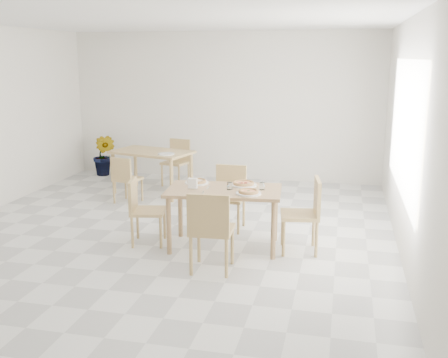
% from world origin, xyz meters
% --- Properties ---
extents(room, '(7.28, 7.00, 7.00)m').
position_xyz_m(room, '(2.98, 0.30, 1.50)').
color(room, silver).
rests_on(room, ground).
extents(main_table, '(1.45, 0.91, 0.75)m').
position_xyz_m(main_table, '(0.88, -0.27, 0.66)').
color(main_table, '#A37454').
rests_on(main_table, ground).
extents(chair_south, '(0.48, 0.48, 0.92)m').
position_xyz_m(chair_south, '(0.91, -1.08, 0.54)').
color(chair_south, tan).
rests_on(chair_south, ground).
extents(chair_north, '(0.43, 0.43, 0.87)m').
position_xyz_m(chair_north, '(0.77, 0.51, 0.50)').
color(chair_north, tan).
rests_on(chair_north, ground).
extents(chair_west, '(0.49, 0.49, 0.84)m').
position_xyz_m(chair_west, '(-0.17, -0.36, 0.49)').
color(chair_west, tan).
rests_on(chair_west, ground).
extents(chair_east, '(0.51, 0.51, 0.91)m').
position_xyz_m(chair_east, '(1.88, -0.18, 0.53)').
color(chair_east, tan).
rests_on(chair_east, ground).
extents(plate_margherita, '(0.30, 0.30, 0.02)m').
position_xyz_m(plate_margherita, '(1.21, -0.44, 0.76)').
color(plate_margherita, white).
rests_on(plate_margherita, main_table).
extents(plate_mushroom, '(0.30, 0.30, 0.02)m').
position_xyz_m(plate_mushroom, '(0.47, -0.07, 0.76)').
color(plate_mushroom, white).
rests_on(plate_mushroom, main_table).
extents(plate_pepperoni, '(0.33, 0.33, 0.02)m').
position_xyz_m(plate_pepperoni, '(1.08, -0.04, 0.76)').
color(plate_pepperoni, white).
rests_on(plate_pepperoni, main_table).
extents(pizza_margherita, '(0.27, 0.27, 0.03)m').
position_xyz_m(pizza_margherita, '(1.21, -0.44, 0.78)').
color(pizza_margherita, tan).
rests_on(pizza_margherita, plate_margherita).
extents(pizza_mushroom, '(0.31, 0.31, 0.03)m').
position_xyz_m(pizza_mushroom, '(0.47, -0.07, 0.78)').
color(pizza_mushroom, tan).
rests_on(pizza_mushroom, plate_mushroom).
extents(pizza_pepperoni, '(0.34, 0.34, 0.03)m').
position_xyz_m(pizza_pepperoni, '(1.08, -0.04, 0.78)').
color(pizza_pepperoni, tan).
rests_on(pizza_pepperoni, plate_pepperoni).
extents(tumbler_a, '(0.07, 0.07, 0.09)m').
position_xyz_m(tumbler_a, '(0.95, -0.27, 0.79)').
color(tumbler_a, white).
rests_on(tumbler_a, main_table).
extents(tumbler_b, '(0.07, 0.07, 0.09)m').
position_xyz_m(tumbler_b, '(1.34, -0.19, 0.79)').
color(tumbler_b, white).
rests_on(tumbler_b, main_table).
extents(napkin_holder, '(0.12, 0.07, 0.14)m').
position_xyz_m(napkin_holder, '(0.50, -0.36, 0.82)').
color(napkin_holder, silver).
rests_on(napkin_holder, main_table).
extents(fork_a, '(0.05, 0.17, 0.01)m').
position_xyz_m(fork_a, '(0.68, -0.51, 0.75)').
color(fork_a, silver).
rests_on(fork_a, main_table).
extents(fork_b, '(0.03, 0.18, 0.01)m').
position_xyz_m(fork_b, '(0.67, -0.25, 0.75)').
color(fork_b, silver).
rests_on(fork_b, main_table).
extents(second_table, '(1.48, 1.07, 0.75)m').
position_xyz_m(second_table, '(-0.93, 2.03, 0.65)').
color(second_table, tan).
rests_on(second_table, ground).
extents(chair_back_s, '(0.45, 0.45, 0.77)m').
position_xyz_m(chair_back_s, '(-1.13, 1.34, 0.44)').
color(chair_back_s, tan).
rests_on(chair_back_s, ground).
extents(chair_back_n, '(0.49, 0.49, 0.84)m').
position_xyz_m(chair_back_n, '(-0.71, 2.76, 0.49)').
color(chair_back_n, tan).
rests_on(chair_back_n, ground).
extents(plate_empty, '(0.27, 0.27, 0.02)m').
position_xyz_m(plate_empty, '(-0.58, 1.77, 0.76)').
color(plate_empty, white).
rests_on(plate_empty, second_table).
extents(potted_plant, '(0.48, 0.40, 0.83)m').
position_xyz_m(potted_plant, '(-2.36, 3.15, 0.41)').
color(potted_plant, '#296C20').
rests_on(potted_plant, ground).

